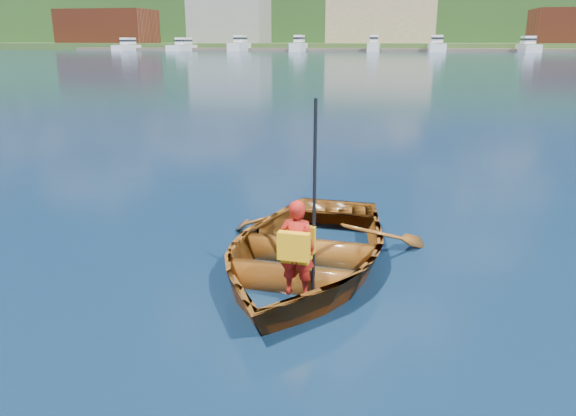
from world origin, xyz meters
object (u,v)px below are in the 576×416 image
at_px(child_paddler, 297,247).
at_px(dock, 359,50).
at_px(marina_yachts, 383,46).
at_px(rowboat, 304,250).

xyz_separation_m(child_paddler, dock, (-10.17, 148.48, -0.25)).
xyz_separation_m(child_paddler, marina_yachts, (-3.77, 143.81, 0.75)).
relative_size(dock, marina_yachts, 1.15).
height_order(child_paddler, dock, child_paddler).
distance_m(child_paddler, marina_yachts, 143.86).
bearing_deg(dock, rowboat, -86.09).
relative_size(child_paddler, marina_yachts, 0.02).
distance_m(child_paddler, dock, 148.83).
bearing_deg(marina_yachts, child_paddler, -88.50).
bearing_deg(dock, child_paddler, -86.08).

